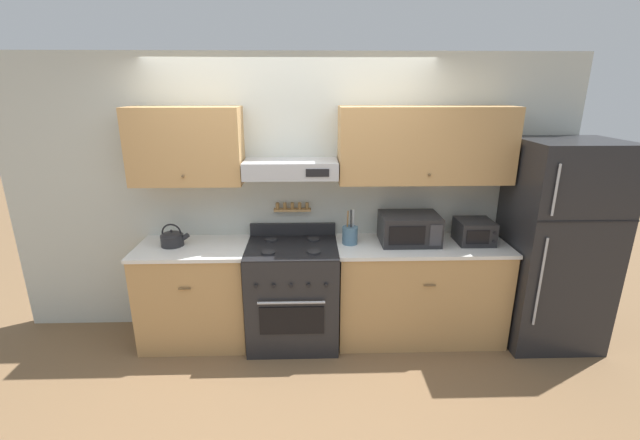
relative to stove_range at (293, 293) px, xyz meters
The scene contains 10 objects.
ground_plane 0.54m from the stove_range, 90.00° to the right, with size 16.00×16.00×0.00m, color brown.
wall_back 1.03m from the stove_range, 68.39° to the left, with size 5.20×0.46×2.55m.
counter_left 0.89m from the stove_range, behind, with size 0.97×0.63×0.92m.
counter_right 1.16m from the stove_range, ahead, with size 1.52×0.63×0.92m.
stove_range is the anchor object (origin of this frame).
refrigerator 2.39m from the stove_range, ahead, with size 0.82×0.73×1.84m.
tea_kettle 1.17m from the stove_range, behind, with size 0.25×0.20×0.20m.
microwave 1.20m from the stove_range, ahead, with size 0.51×0.38×0.26m.
utensil_crock 0.75m from the stove_range, ahead, with size 0.14×0.14×0.31m.
toaster_oven 1.72m from the stove_range, ahead, with size 0.31×0.31×0.21m.
Camera 1 is at (0.14, -3.22, 2.28)m, focal length 24.00 mm.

